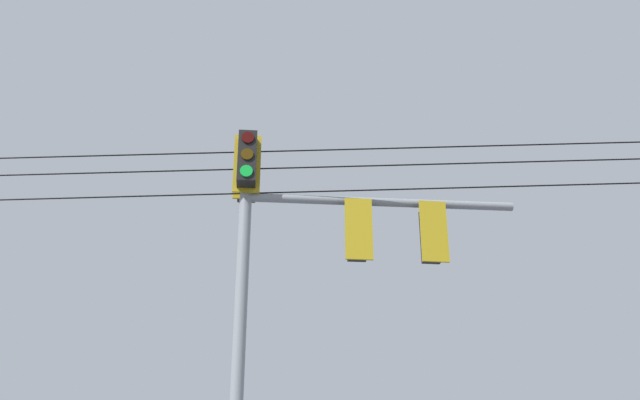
# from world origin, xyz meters

# --- Properties ---
(signal_mast_assembly) EXTENTS (4.49, 2.10, 7.54)m
(signal_mast_assembly) POSITION_xyz_m (0.13, -0.37, 5.39)
(signal_mast_assembly) COLOR gray
(signal_mast_assembly) RESTS_ON ground
(overhead_wire_span) EXTENTS (19.72, 9.28, 1.48)m
(overhead_wire_span) POSITION_xyz_m (1.86, -1.10, 6.91)
(overhead_wire_span) COLOR black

